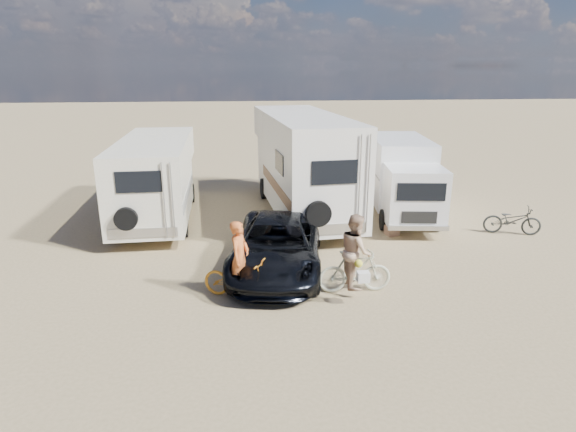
{
  "coord_description": "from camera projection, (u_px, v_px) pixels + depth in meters",
  "views": [
    {
      "loc": [
        -2.02,
        -10.43,
        5.51
      ],
      "look_at": [
        -0.64,
        2.92,
        1.3
      ],
      "focal_mm": 29.92,
      "sensor_mm": 36.0,
      "label": 1
    }
  ],
  "objects": [
    {
      "name": "crate",
      "position": [
        392.0,
        230.0,
        16.31
      ],
      "size": [
        0.48,
        0.48,
        0.32
      ],
      "primitive_type": "cube",
      "rotation": [
        0.0,
        0.0,
        0.22
      ],
      "color": "#805D47",
      "rests_on": "ground"
    },
    {
      "name": "box_truck",
      "position": [
        402.0,
        179.0,
        18.09
      ],
      "size": [
        2.81,
        6.12,
        2.85
      ],
      "primitive_type": null,
      "rotation": [
        0.0,
        0.0,
        -0.13
      ],
      "color": "silver",
      "rests_on": "ground"
    },
    {
      "name": "bike_parked",
      "position": [
        512.0,
        220.0,
        16.32
      ],
      "size": [
        1.97,
        1.19,
        0.98
      ],
      "primitive_type": "imported",
      "rotation": [
        0.0,
        0.0,
        1.26
      ],
      "color": "#252725",
      "rests_on": "ground"
    },
    {
      "name": "cooler",
      "position": [
        248.0,
        254.0,
        14.12
      ],
      "size": [
        0.66,
        0.58,
        0.44
      ],
      "primitive_type": "cube",
      "rotation": [
        0.0,
        0.0,
        0.39
      ],
      "color": "navy",
      "rests_on": "ground"
    },
    {
      "name": "ground",
      "position": [
        326.0,
        301.0,
        11.75
      ],
      "size": [
        140.0,
        140.0,
        0.0
      ],
      "primitive_type": "plane",
      "color": "tan",
      "rests_on": "ground"
    },
    {
      "name": "rv_main",
      "position": [
        303.0,
        166.0,
        18.17
      ],
      "size": [
        3.29,
        8.57,
        3.8
      ],
      "primitive_type": null,
      "rotation": [
        0.0,
        0.0,
        0.09
      ],
      "color": "silver",
      "rests_on": "ground"
    },
    {
      "name": "dark_suv",
      "position": [
        278.0,
        245.0,
        13.4
      ],
      "size": [
        3.23,
        5.55,
        1.45
      ],
      "primitive_type": "imported",
      "rotation": [
        0.0,
        0.0,
        -0.16
      ],
      "color": "black",
      "rests_on": "ground"
    },
    {
      "name": "rv_left",
      "position": [
        156.0,
        180.0,
        17.66
      ],
      "size": [
        2.64,
        7.28,
        2.97
      ],
      "primitive_type": null,
      "rotation": [
        0.0,
        0.0,
        0.03
      ],
      "color": "beige",
      "rests_on": "ground"
    },
    {
      "name": "rider_man",
      "position": [
        240.0,
        264.0,
        11.64
      ],
      "size": [
        0.67,
        0.78,
        1.82
      ],
      "primitive_type": "imported",
      "rotation": [
        0.0,
        0.0,
        1.15
      ],
      "color": "#CD5F28",
      "rests_on": "ground"
    },
    {
      "name": "rider_woman",
      "position": [
        355.0,
        257.0,
        11.97
      ],
      "size": [
        0.72,
        0.92,
        1.88
      ],
      "primitive_type": "imported",
      "rotation": [
        0.0,
        0.0,
        1.56
      ],
      "color": "tan",
      "rests_on": "ground"
    },
    {
      "name": "bike_woman",
      "position": [
        355.0,
        271.0,
        12.09
      ],
      "size": [
        1.87,
        0.55,
        1.12
      ],
      "primitive_type": "imported",
      "rotation": [
        0.0,
        0.0,
        1.56
      ],
      "color": "#B8BC9E",
      "rests_on": "ground"
    },
    {
      "name": "bike_man",
      "position": [
        240.0,
        279.0,
        11.76
      ],
      "size": [
        2.05,
        1.41,
        1.02
      ],
      "primitive_type": "imported",
      "rotation": [
        0.0,
        0.0,
        1.15
      ],
      "color": "orange",
      "rests_on": "ground"
    }
  ]
}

